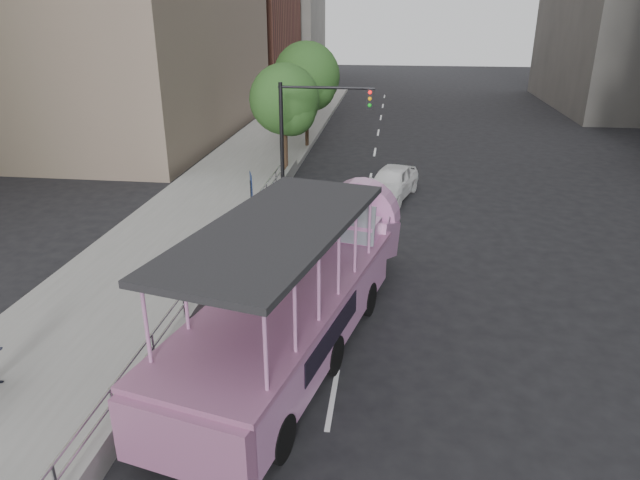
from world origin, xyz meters
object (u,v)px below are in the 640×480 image
duck_boat (304,290)px  car (391,182)px  traffic_signal (308,122)px  parking_sign (252,203)px  street_tree_far (308,79)px  street_tree_near (286,102)px

duck_boat → car: duck_boat is taller
traffic_signal → parking_sign: bearing=-99.7°
duck_boat → traffic_signal: (-1.67, 11.95, 2.11)m
street_tree_far → car: bearing=-59.7°
street_tree_near → parking_sign: bearing=-86.9°
car → street_tree_near: bearing=168.0°
traffic_signal → duck_boat: bearing=-82.0°
duck_boat → street_tree_near: (-3.27, 15.38, 2.43)m
street_tree_near → street_tree_far: bearing=88.1°
car → parking_sign: parking_sign is taller
duck_boat → traffic_signal: bearing=98.0°
car → street_tree_far: size_ratio=0.67×
street_tree_near → car: bearing=-28.2°
car → street_tree_near: (-5.39, 2.89, 3.09)m
parking_sign → street_tree_near: (-0.53, 9.73, 2.03)m
parking_sign → street_tree_near: street_tree_near is taller
duck_boat → street_tree_far: 21.80m
parking_sign → traffic_signal: traffic_signal is taller
car → parking_sign: size_ratio=1.50×
car → street_tree_far: street_tree_far is taller
car → street_tree_far: 10.90m
parking_sign → car: bearing=54.6°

